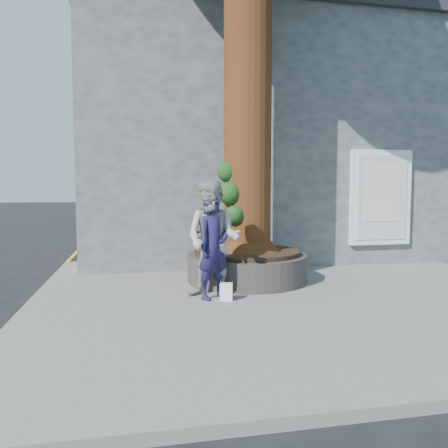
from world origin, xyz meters
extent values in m
plane|color=black|center=(0.00, 0.00, 0.00)|extent=(120.00, 120.00, 0.00)
cube|color=slate|center=(1.50, 1.00, 0.06)|extent=(9.00, 8.00, 0.12)
cube|color=yellow|center=(-3.05, 1.00, 0.00)|extent=(0.10, 30.00, 0.01)
cube|color=#54565A|center=(2.50, 7.20, 3.00)|extent=(10.00, 8.00, 6.00)
cube|color=black|center=(2.50, 7.20, 6.15)|extent=(10.30, 8.30, 0.30)
cube|color=white|center=(4.30, 3.14, 1.70)|extent=(1.50, 0.12, 2.20)
cube|color=silver|center=(4.30, 3.08, 1.70)|extent=(1.25, 0.04, 1.95)
cube|color=silver|center=(4.30, 3.06, 1.80)|extent=(0.90, 0.02, 1.30)
cylinder|color=black|center=(0.80, 2.00, 0.38)|extent=(2.30, 2.30, 0.52)
cylinder|color=black|center=(0.80, 2.00, 0.68)|extent=(2.04, 2.04, 0.08)
cylinder|color=#401C10|center=(0.80, 2.00, 4.47)|extent=(0.90, 0.90, 7.50)
cone|color=#401C10|center=(0.80, 2.00, 1.07)|extent=(1.24, 1.24, 0.70)
sphere|color=#193F15|center=(0.42, 1.80, 1.82)|extent=(0.44, 0.44, 0.44)
sphere|color=#193F15|center=(0.48, 1.70, 1.42)|extent=(0.36, 0.36, 0.36)
sphere|color=#193F15|center=(0.40, 1.92, 2.22)|extent=(0.40, 0.40, 0.40)
imported|color=#19163D|center=(-0.07, 0.78, 0.96)|extent=(0.74, 0.66, 1.69)
imported|color=#999893|center=(-0.08, 0.79, 1.08)|extent=(1.18, 1.12, 1.93)
cube|color=white|center=(0.10, 0.60, 0.26)|extent=(0.23, 0.17, 0.28)
imported|color=gray|center=(-0.05, 1.15, 0.89)|extent=(0.22, 0.21, 0.34)
imported|color=gray|center=(0.64, 2.42, 0.91)|extent=(0.29, 0.29, 0.38)
imported|color=gray|center=(-0.05, 2.85, 0.88)|extent=(0.25, 0.25, 0.32)
imported|color=gray|center=(1.21, 2.10, 0.86)|extent=(0.34, 0.34, 0.28)
camera|label=1|loc=(-1.30, -6.11, 1.90)|focal=35.00mm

